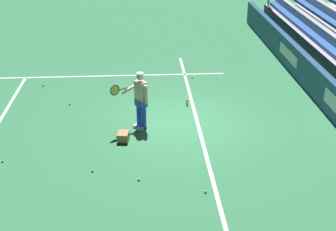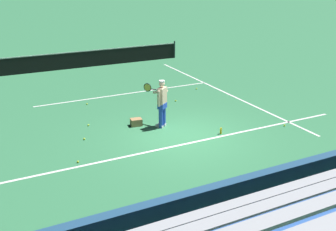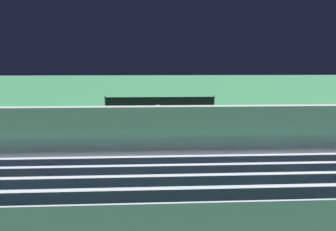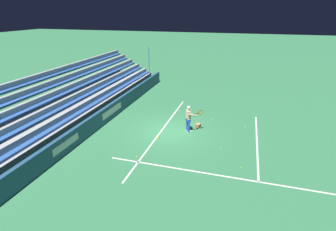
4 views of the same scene
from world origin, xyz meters
name	(u,v)px [view 2 (image 2 of 4)]	position (x,y,z in m)	size (l,w,h in m)	color
ground_plane	(185,137)	(0.00, 0.00, 0.00)	(160.00, 160.00, 0.00)	#337A4C
court_baseline_white	(192,142)	(0.00, -0.50, 0.00)	(12.00, 0.10, 0.01)	white
court_sideline_white	(221,90)	(4.11, 4.00, 0.00)	(0.10, 12.00, 0.01)	white
court_service_line_white	(127,94)	(0.00, 5.50, 0.00)	(8.22, 0.10, 0.01)	white
back_wall_sponsor_board	(283,187)	(0.01, -4.68, 0.55)	(23.62, 0.25, 1.10)	navy
tennis_player	(162,103)	(-0.29, 1.21, 0.89)	(0.63, 1.05, 1.71)	blue
ball_box_cardboard	(136,122)	(-1.08, 1.71, 0.13)	(0.40, 0.30, 0.26)	#A87F51
tennis_ball_toward_net	(284,125)	(3.68, -0.75, 0.03)	(0.07, 0.07, 0.07)	#CCE533
tennis_ball_midcourt	(176,101)	(1.48, 3.52, 0.03)	(0.07, 0.07, 0.07)	#CCE533
tennis_ball_far_right	(87,104)	(-2.04, 4.79, 0.03)	(0.07, 0.07, 0.07)	#CCE533
tennis_ball_far_left	(88,125)	(-2.65, 2.44, 0.03)	(0.07, 0.07, 0.07)	#CCE533
tennis_ball_on_baseline	(84,139)	(-3.11, 1.29, 0.03)	(0.07, 0.07, 0.07)	#CCE533
tennis_ball_stray_back	(78,162)	(-3.72, -0.25, 0.03)	(0.07, 0.07, 0.07)	#CCE533
tennis_ball_by_box	(196,89)	(3.19, 4.68, 0.03)	(0.07, 0.07, 0.07)	#CCE533
water_bottle	(221,131)	(1.23, -0.31, 0.11)	(0.07, 0.07, 0.22)	yellow
tennis_net	(90,58)	(0.00, 11.39, 0.49)	(11.09, 0.09, 1.07)	#33383D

